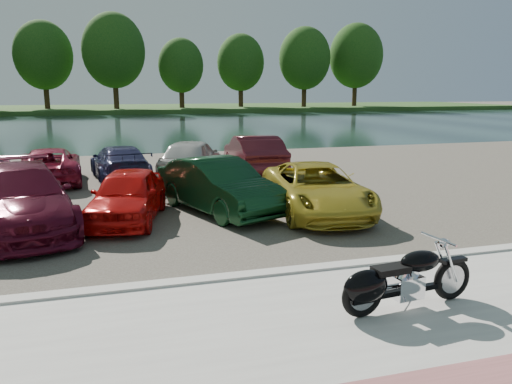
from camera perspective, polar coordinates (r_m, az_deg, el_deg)
ground at (r=7.88m, az=14.18°, el=-13.89°), size 200.00×200.00×0.00m
promenade at (r=7.12m, az=18.39°, el=-16.66°), size 60.00×6.00×0.10m
kerb at (r=9.49m, az=8.11°, el=-8.67°), size 60.00×0.30×0.14m
parking_lot at (r=17.81m, az=-3.72°, el=0.94°), size 60.00×18.00×0.04m
river at (r=46.36m, az=-11.47°, el=7.42°), size 120.00×40.00×0.00m
far_bank at (r=78.24m, az=-13.45°, el=9.25°), size 120.00×24.00×0.60m
far_trees at (r=72.45m, az=-9.92°, el=14.91°), size 70.25×10.68×12.52m
motorcycle at (r=7.81m, az=15.83°, el=-9.75°), size 2.33×0.75×1.05m
car_3 at (r=13.04m, az=-25.27°, el=-0.66°), size 3.25×5.64×1.54m
car_4 at (r=13.06m, az=-14.46°, el=-0.35°), size 2.43×4.15×1.33m
car_5 at (r=13.57m, az=-4.31°, el=0.72°), size 2.99×4.67×1.45m
car_6 at (r=13.50m, az=6.91°, el=0.35°), size 2.70×5.01×1.34m
car_10 at (r=19.32m, az=-22.49°, el=2.85°), size 2.38×4.62×1.24m
car_11 at (r=18.97m, az=-15.29°, el=3.24°), size 2.36×4.61×1.28m
car_12 at (r=18.79m, az=-7.40°, el=3.84°), size 3.28×4.78×1.51m
car_13 at (r=19.52m, az=-0.24°, el=4.27°), size 1.82×4.73×1.54m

